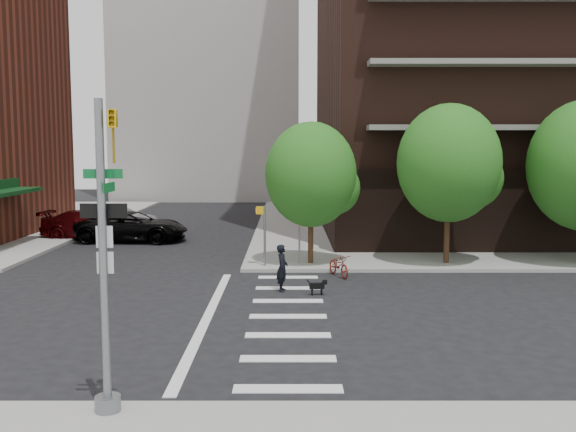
{
  "coord_description": "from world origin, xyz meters",
  "views": [
    {
      "loc": [
        3.0,
        -19.47,
        5.26
      ],
      "look_at": [
        3.0,
        6.0,
        2.5
      ],
      "focal_mm": 40.0,
      "sensor_mm": 36.0,
      "label": 1
    }
  ],
  "objects": [
    {
      "name": "parked_car_maroon",
      "position": [
        -8.2,
        16.88,
        0.83
      ],
      "size": [
        2.53,
        5.78,
        1.65
      ],
      "primitive_type": "imported",
      "rotation": [
        0.0,
        0.0,
        1.53
      ],
      "color": "#380507",
      "rests_on": "ground"
    },
    {
      "name": "dog_walker",
      "position": [
        2.79,
        3.55,
        0.86
      ],
      "size": [
        0.66,
        0.47,
        1.72
      ],
      "primitive_type": "imported",
      "rotation": [
        0.0,
        0.0,
        1.48
      ],
      "color": "black",
      "rests_on": "ground"
    },
    {
      "name": "scooter",
      "position": [
        5.07,
        6.22,
        0.46
      ],
      "size": [
        1.17,
        1.84,
        0.91
      ],
      "primitive_type": "imported",
      "rotation": [
        0.0,
        0.0,
        0.35
      ],
      "color": "maroon",
      "rests_on": "ground"
    },
    {
      "name": "pedestrian_signal",
      "position": [
        2.32,
        7.92,
        1.85
      ],
      "size": [
        2.18,
        0.67,
        2.6
      ],
      "color": "slate",
      "rests_on": "sidewalk_ne"
    },
    {
      "name": "sidewalk_ne",
      "position": [
        20.5,
        23.5,
        0.07
      ],
      "size": [
        39.0,
        33.0,
        0.15
      ],
      "primitive_type": "cube",
      "color": "gray",
      "rests_on": "ground"
    },
    {
      "name": "parked_car_silver",
      "position": [
        -7.43,
        20.39,
        0.73
      ],
      "size": [
        1.82,
        4.52,
        1.46
      ],
      "primitive_type": "imported",
      "rotation": [
        0.0,
        0.0,
        1.63
      ],
      "color": "#A4A7AD",
      "rests_on": "ground"
    },
    {
      "name": "tree_b",
      "position": [
        10.0,
        8.5,
        4.54
      ],
      "size": [
        4.5,
        4.5,
        6.65
      ],
      "color": "#301E11",
      "rests_on": "sidewalk_ne"
    },
    {
      "name": "crosswalk",
      "position": [
        2.21,
        -0.0,
        0.01
      ],
      "size": [
        3.85,
        13.0,
        0.01
      ],
      "color": "silver",
      "rests_on": "ground"
    },
    {
      "name": "dog",
      "position": [
        4.06,
        2.93,
        0.34
      ],
      "size": [
        0.64,
        0.23,
        0.53
      ],
      "rotation": [
        0.0,
        0.0,
        0.12
      ],
      "color": "black",
      "rests_on": "ground"
    },
    {
      "name": "tree_a",
      "position": [
        4.0,
        8.5,
        4.04
      ],
      "size": [
        4.0,
        4.0,
        5.9
      ],
      "color": "#301E11",
      "rests_on": "sidewalk_ne"
    },
    {
      "name": "ground",
      "position": [
        0.0,
        0.0,
        0.0
      ],
      "size": [
        120.0,
        120.0,
        0.0
      ],
      "primitive_type": "plane",
      "color": "black",
      "rests_on": "ground"
    },
    {
      "name": "traffic_signal",
      "position": [
        -0.47,
        -7.49,
        2.7
      ],
      "size": [
        0.9,
        0.75,
        6.0
      ],
      "color": "slate",
      "rests_on": "sidewalk_s"
    },
    {
      "name": "parked_car_black",
      "position": [
        -5.65,
        15.85,
        0.84
      ],
      "size": [
        3.11,
        6.19,
        1.68
      ],
      "primitive_type": "imported",
      "rotation": [
        0.0,
        0.0,
        1.52
      ],
      "color": "black",
      "rests_on": "ground"
    }
  ]
}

